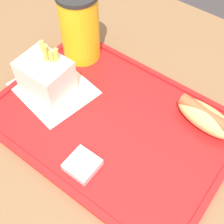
{
  "coord_description": "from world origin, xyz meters",
  "views": [
    {
      "loc": [
        0.16,
        -0.26,
        1.22
      ],
      "look_at": [
        -0.05,
        0.02,
        0.74
      ],
      "focal_mm": 50.0,
      "sensor_mm": 36.0,
      "label": 1
    }
  ],
  "objects_px": {
    "soda_cup": "(80,26)",
    "sauce_cup_mayo": "(82,165)",
    "fries_carton": "(48,75)",
    "hot_dog_far": "(206,117)"
  },
  "relations": [
    {
      "from": "sauce_cup_mayo",
      "to": "soda_cup",
      "type": "bearing_deg",
      "value": 130.33
    },
    {
      "from": "soda_cup",
      "to": "sauce_cup_mayo",
      "type": "xyz_separation_m",
      "value": [
        0.19,
        -0.22,
        -0.07
      ]
    },
    {
      "from": "hot_dog_far",
      "to": "sauce_cup_mayo",
      "type": "height_order",
      "value": "hot_dog_far"
    },
    {
      "from": "soda_cup",
      "to": "hot_dog_far",
      "type": "distance_m",
      "value": 0.32
    },
    {
      "from": "hot_dog_far",
      "to": "soda_cup",
      "type": "bearing_deg",
      "value": 178.77
    },
    {
      "from": "sauce_cup_mayo",
      "to": "fries_carton",
      "type": "bearing_deg",
      "value": 150.13
    },
    {
      "from": "soda_cup",
      "to": "fries_carton",
      "type": "xyz_separation_m",
      "value": [
        0.01,
        -0.12,
        -0.04
      ]
    },
    {
      "from": "soda_cup",
      "to": "sauce_cup_mayo",
      "type": "distance_m",
      "value": 0.3
    },
    {
      "from": "soda_cup",
      "to": "sauce_cup_mayo",
      "type": "height_order",
      "value": "soda_cup"
    },
    {
      "from": "fries_carton",
      "to": "sauce_cup_mayo",
      "type": "relative_size",
      "value": 2.29
    }
  ]
}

